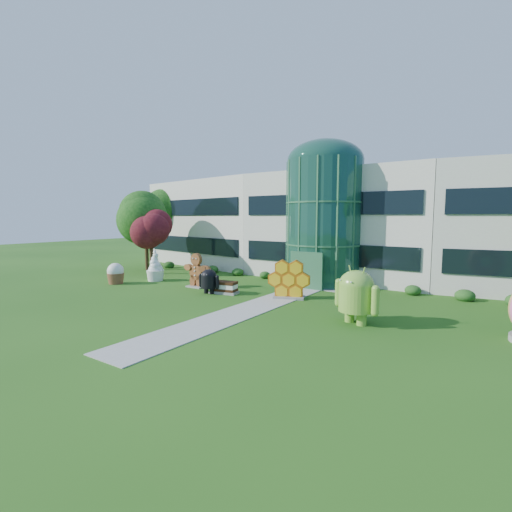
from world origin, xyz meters
The scene contains 13 objects.
ground centered at (0.00, 0.00, 0.00)m, with size 140.00×140.00×0.00m, color #215114.
building centered at (0.00, 18.00, 4.65)m, with size 46.00×15.00×9.30m, color beige, non-canonical shape.
atrium centered at (0.00, 12.00, 4.90)m, with size 6.00×6.00×9.80m, color #194738.
walkway centered at (0.00, 2.00, 0.02)m, with size 2.40×20.00×0.04m, color #9E9E93.
tree_red centered at (-15.50, 7.50, 3.00)m, with size 4.00×4.00×6.00m, color #3F0C14, non-canonical shape.
trees_backdrop centered at (0.00, 13.00, 4.20)m, with size 52.00×8.00×8.40m, color #113F0F, non-canonical shape.
android_green centered at (6.13, 2.19, 1.61)m, with size 2.83×1.89×3.21m, color #7BB239, non-canonical shape.
android_black centered at (-4.91, 3.59, 1.02)m, with size 1.80×1.21×2.04m, color black, non-canonical shape.
gingerbread centered at (-7.31, 4.90, 1.32)m, with size 2.87×1.10×2.65m, color brown, non-canonical shape.
ice_cream_sandwich centered at (-4.08, 4.25, 0.44)m, with size 1.98×0.99×0.88m, color black, non-canonical shape.
honeycomb centered at (0.51, 5.37, 1.16)m, with size 2.96×1.06×2.33m, color yellow, non-canonical shape.
froyo centered at (-12.24, 5.10, 1.35)m, with size 1.57×1.57×2.69m, color white, non-canonical shape.
cupcake centered at (-13.78, 2.34, 0.85)m, with size 1.41×1.41×1.70m, color white, non-canonical shape.
Camera 1 is at (12.23, -15.80, 5.37)m, focal length 26.00 mm.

